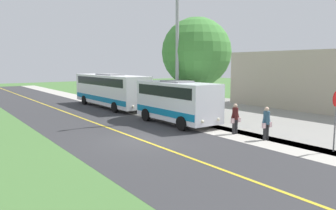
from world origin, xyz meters
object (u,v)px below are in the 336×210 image
at_px(pedestrian_with_bags, 266,122).
at_px(shuttle_bus_front, 177,100).
at_px(tree_curbside, 196,52).
at_px(pedestrian_waiting, 235,118).
at_px(stop_sign, 336,110).
at_px(street_light_pole, 176,53).
at_px(transit_bus_rear, 110,89).

bearing_deg(pedestrian_with_bags, shuttle_bus_front, -81.65).
xyz_separation_m(shuttle_bus_front, tree_curbside, (-2.92, -1.40, 3.31)).
height_order(shuttle_bus_front, pedestrian_waiting, shuttle_bus_front).
bearing_deg(pedestrian_with_bags, stop_sign, 100.85).
bearing_deg(street_light_pole, stop_sign, 96.51).
bearing_deg(pedestrian_waiting, street_light_pole, -86.08).
distance_m(shuttle_bus_front, street_light_pole, 3.26).
distance_m(pedestrian_with_bags, tree_curbside, 9.18).
height_order(transit_bus_rear, street_light_pole, street_light_pole).
relative_size(transit_bus_rear, street_light_pole, 1.26).
bearing_deg(transit_bus_rear, stop_sign, 94.37).
relative_size(transit_bus_rear, pedestrian_waiting, 6.20).
bearing_deg(pedestrian_with_bags, transit_bus_rear, -86.91).
height_order(pedestrian_with_bags, tree_curbside, tree_curbside).
bearing_deg(stop_sign, street_light_pole, -83.49).
relative_size(transit_bus_rear, tree_curbside, 1.47).
relative_size(pedestrian_with_bags, tree_curbside, 0.24).
bearing_deg(street_light_pole, shuttle_bus_front, 58.11).
bearing_deg(shuttle_bus_front, transit_bus_rear, -90.29).
distance_m(transit_bus_rear, tree_curbside, 10.02).
distance_m(pedestrian_waiting, stop_sign, 5.53).
distance_m(pedestrian_with_bags, stop_sign, 3.54).
distance_m(shuttle_bus_front, tree_curbside, 4.63).
relative_size(shuttle_bus_front, tree_curbside, 0.90).
height_order(transit_bus_rear, stop_sign, transit_bus_rear).
relative_size(pedestrian_with_bags, stop_sign, 0.63).
bearing_deg(pedestrian_with_bags, street_light_pole, -85.51).
relative_size(transit_bus_rear, pedestrian_with_bags, 6.16).
bearing_deg(tree_curbside, stop_sign, 83.49).
bearing_deg(tree_curbside, transit_bus_rear, -72.46).
xyz_separation_m(shuttle_bus_front, transit_bus_rear, (-0.05, -10.46, 0.11)).
height_order(shuttle_bus_front, street_light_pole, street_light_pole).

